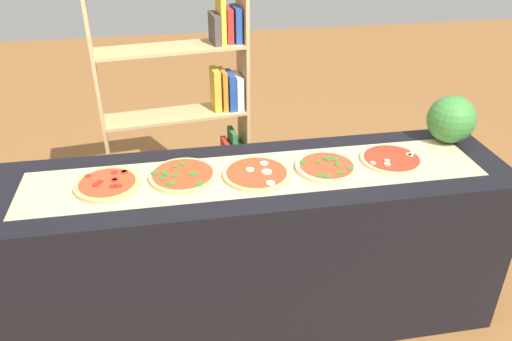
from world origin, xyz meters
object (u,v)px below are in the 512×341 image
(pizza_pepperoni_0, at_px, (107,184))
(pizza_spinach_3, at_px, (327,167))
(watermelon, at_px, (451,119))
(pizza_mozzarella_2, at_px, (257,174))
(bookshelf, at_px, (196,122))
(pizza_spinach_1, at_px, (183,175))
(pizza_mushroom_4, at_px, (392,159))

(pizza_pepperoni_0, relative_size, pizza_spinach_3, 1.01)
(pizza_spinach_3, distance_m, watermelon, 0.74)
(pizza_mozzarella_2, height_order, pizza_spinach_3, pizza_spinach_3)
(pizza_spinach_3, bearing_deg, bookshelf, 121.57)
(pizza_spinach_1, bearing_deg, bookshelf, 82.60)
(pizza_mushroom_4, bearing_deg, pizza_spinach_3, -175.90)
(pizza_spinach_3, bearing_deg, pizza_mozzarella_2, -179.45)
(bookshelf, bearing_deg, watermelon, -29.76)
(pizza_spinach_1, bearing_deg, watermelon, 5.89)
(pizza_pepperoni_0, bearing_deg, pizza_spinach_3, -1.45)
(pizza_mozzarella_2, xyz_separation_m, pizza_mushroom_4, (0.67, 0.03, -0.00))
(pizza_mushroom_4, height_order, bookshelf, bookshelf)
(pizza_mozzarella_2, distance_m, pizza_mushroom_4, 0.67)
(pizza_pepperoni_0, xyz_separation_m, bookshelf, (0.45, 0.89, -0.13))
(pizza_spinach_3, distance_m, pizza_mushroom_4, 0.34)
(pizza_spinach_3, relative_size, watermelon, 1.20)
(pizza_spinach_3, height_order, pizza_mushroom_4, pizza_spinach_3)
(pizza_pepperoni_0, bearing_deg, pizza_mozzarella_2, -2.44)
(bookshelf, bearing_deg, pizza_spinach_1, -97.40)
(pizza_mozzarella_2, distance_m, watermelon, 1.07)
(pizza_pepperoni_0, distance_m, pizza_spinach_3, 1.01)
(pizza_spinach_3, bearing_deg, pizza_mushroom_4, 4.10)
(pizza_spinach_1, distance_m, pizza_mushroom_4, 1.01)
(pizza_spinach_1, relative_size, pizza_mozzarella_2, 0.99)
(pizza_pepperoni_0, height_order, pizza_spinach_3, pizza_spinach_3)
(pizza_mushroom_4, xyz_separation_m, watermelon, (0.38, 0.16, 0.11))
(pizza_mushroom_4, relative_size, bookshelf, 0.18)
(pizza_spinach_1, relative_size, bookshelf, 0.19)
(pizza_pepperoni_0, distance_m, pizza_mozzarella_2, 0.67)
(pizza_pepperoni_0, distance_m, pizza_mushroom_4, 1.34)
(pizza_spinach_3, bearing_deg, watermelon, 14.42)
(pizza_spinach_3, relative_size, pizza_mushroom_4, 0.98)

